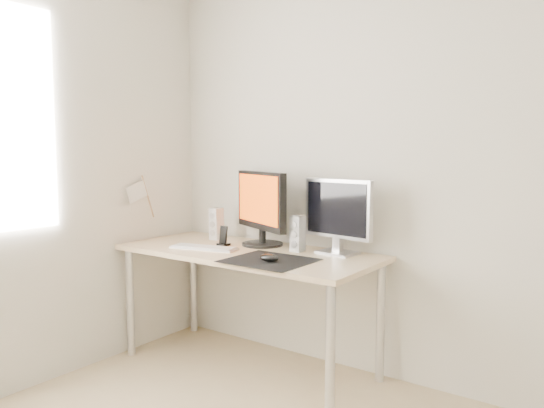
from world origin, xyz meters
The scene contains 11 objects.
wall_back centered at (0.00, 1.75, 1.25)m, with size 3.50×3.50×0.00m, color silver.
mousepad centered at (-0.64, 1.21, 0.73)m, with size 0.45×0.40×0.00m, color black.
mouse centered at (-0.62, 1.18, 0.75)m, with size 0.12×0.07×0.04m, color black.
desk centered at (-0.93, 1.38, 0.65)m, with size 1.60×0.70×0.73m.
main_monitor centered at (-0.96, 1.55, 0.98)m, with size 0.52×0.35×0.47m.
second_monitor centered at (-0.43, 1.60, 0.97)m, with size 0.45×0.19×0.43m.
speaker_left centered at (-1.34, 1.56, 0.84)m, with size 0.07×0.08×0.21m.
speaker_right centered at (-0.67, 1.53, 0.84)m, with size 0.07×0.08×0.21m.
keyboard centered at (-1.17, 1.26, 0.74)m, with size 0.44×0.21×0.02m.
phone_dock centered at (-1.15, 1.41, 0.77)m, with size 0.07×0.06×0.12m.
pennant centered at (-1.72, 1.24, 1.05)m, with size 0.01×0.23×0.29m.
Camera 1 is at (1.03, -1.08, 1.33)m, focal length 35.00 mm.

